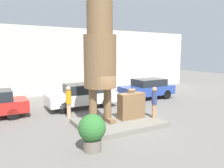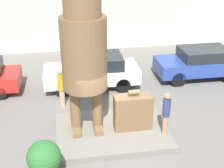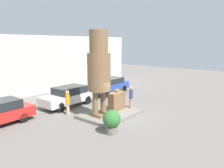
{
  "view_description": "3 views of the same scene",
  "coord_description": "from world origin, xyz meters",
  "views": [
    {
      "loc": [
        -5.37,
        -8.94,
        3.51
      ],
      "look_at": [
        -0.48,
        -0.18,
        2.1
      ],
      "focal_mm": 35.0,
      "sensor_mm": 36.0,
      "label": 1
    },
    {
      "loc": [
        -1.54,
        -9.38,
        6.64
      ],
      "look_at": [
        0.02,
        0.23,
        1.94
      ],
      "focal_mm": 50.0,
      "sensor_mm": 36.0,
      "label": 2
    },
    {
      "loc": [
        -11.22,
        -9.23,
        5.03
      ],
      "look_at": [
        -0.06,
        -0.21,
        2.27
      ],
      "focal_mm": 35.0,
      "sensor_mm": 36.0,
      "label": 3
    }
  ],
  "objects": [
    {
      "name": "building_backdrop",
      "position": [
        0.0,
        9.71,
        2.84
      ],
      "size": [
        28.0,
        0.6,
        5.67
      ],
      "color": "beige",
      "rests_on": "ground_plane"
    },
    {
      "name": "statue_figure",
      "position": [
        -0.91,
        0.19,
        3.49
      ],
      "size": [
        1.51,
        1.51,
        5.57
      ],
      "color": "brown",
      "rests_on": "pedestal"
    },
    {
      "name": "pedestal",
      "position": [
        0.0,
        0.0,
        0.11
      ],
      "size": [
        4.05,
        2.9,
        0.23
      ],
      "color": "slate",
      "rests_on": "ground_plane"
    },
    {
      "name": "parked_car_white",
      "position": [
        -0.27,
        4.11,
        0.83
      ],
      "size": [
        4.42,
        1.84,
        1.56
      ],
      "rotation": [
        0.0,
        0.0,
        3.14
      ],
      "color": "silver",
      "rests_on": "ground_plane"
    },
    {
      "name": "parked_car_blue",
      "position": [
        5.15,
        4.28,
        0.83
      ],
      "size": [
        4.27,
        1.8,
        1.55
      ],
      "rotation": [
        0.0,
        0.0,
        3.14
      ],
      "color": "#284293",
      "rests_on": "ground_plane"
    },
    {
      "name": "planter_pot",
      "position": [
        -2.33,
        -2.02,
        0.76
      ],
      "size": [
        1.0,
        1.0,
        1.36
      ],
      "color": "#70665B",
      "rests_on": "ground_plane"
    },
    {
      "name": "worker_hivis",
      "position": [
        -1.75,
        2.4,
        0.96
      ],
      "size": [
        0.3,
        0.3,
        1.75
      ],
      "color": "tan",
      "rests_on": "ground_plane"
    },
    {
      "name": "tourist",
      "position": [
        1.8,
        -0.51,
        1.1
      ],
      "size": [
        0.27,
        0.27,
        1.6
      ],
      "color": "#A87A56",
      "rests_on": "pedestal"
    },
    {
      "name": "ground_plane",
      "position": [
        0.0,
        0.0,
        0.0
      ],
      "size": [
        60.0,
        60.0,
        0.0
      ],
      "primitive_type": "plane",
      "color": "slate"
    },
    {
      "name": "giant_suitcase",
      "position": [
        0.74,
        0.0,
        0.88
      ],
      "size": [
        1.36,
        0.55,
        1.53
      ],
      "color": "brown",
      "rests_on": "pedestal"
    }
  ]
}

